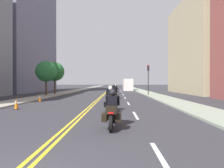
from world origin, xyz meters
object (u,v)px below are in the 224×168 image
at_px(traffic_cone_1, 40,98).
at_px(parked_truck, 128,85).
at_px(traffic_light_near, 148,74).
at_px(street_tree_0, 55,72).
at_px(motorcycle_2, 110,96).
at_px(motorcycle_5, 115,90).
at_px(traffic_cone_0, 16,104).
at_px(street_tree_1, 46,71).
at_px(motorcycle_0, 112,112).
at_px(motorcycle_4, 113,92).
at_px(motorcycle_7, 115,89).
at_px(motorcycle_3, 114,93).
at_px(motorcycle_6, 115,89).
at_px(motorcycle_1, 110,101).

xyz_separation_m(traffic_cone_1, parked_truck, (10.37, 26.80, 0.91)).
distance_m(traffic_light_near, street_tree_0, 14.46).
relative_size(motorcycle_2, parked_truck, 0.34).
height_order(motorcycle_2, street_tree_0, street_tree_0).
xyz_separation_m(motorcycle_2, motorcycle_5, (0.44, 13.01, -0.03)).
xyz_separation_m(traffic_cone_0, parked_truck, (9.85, 31.92, 0.87)).
height_order(traffic_light_near, street_tree_1, street_tree_1).
distance_m(motorcycle_0, motorcycle_4, 18.01).
bearing_deg(motorcycle_0, motorcycle_5, 92.99).
relative_size(motorcycle_7, street_tree_0, 0.42).
height_order(motorcycle_3, street_tree_1, street_tree_1).
bearing_deg(motorcycle_7, parked_truck, 61.60).
xyz_separation_m(motorcycle_0, traffic_cone_1, (-7.39, 10.22, -0.29)).
xyz_separation_m(motorcycle_4, motorcycle_5, (0.36, 4.01, 0.01)).
bearing_deg(motorcycle_3, motorcycle_7, 92.59).
relative_size(motorcycle_0, motorcycle_3, 1.03).
relative_size(motorcycle_0, motorcycle_7, 1.04).
xyz_separation_m(motorcycle_7, traffic_light_near, (4.76, -12.31, 2.41)).
relative_size(motorcycle_3, traffic_cone_1, 2.94).
relative_size(motorcycle_3, parked_truck, 0.33).
bearing_deg(motorcycle_3, street_tree_0, 145.23).
bearing_deg(traffic_light_near, motorcycle_6, 120.67).
relative_size(motorcycle_3, street_tree_1, 0.44).
distance_m(motorcycle_3, motorcycle_5, 8.48).
distance_m(motorcycle_1, traffic_cone_0, 6.71).
distance_m(motorcycle_2, motorcycle_4, 8.99).
bearing_deg(traffic_cone_1, motorcycle_0, -54.12).
distance_m(motorcycle_5, street_tree_0, 10.08).
height_order(traffic_cone_1, street_tree_0, street_tree_0).
bearing_deg(street_tree_1, traffic_cone_1, -73.11).
bearing_deg(motorcycle_4, motorcycle_6, 89.44).
relative_size(motorcycle_6, traffic_cone_0, 2.74).
relative_size(motorcycle_6, street_tree_1, 0.45).
xyz_separation_m(motorcycle_4, traffic_cone_0, (-6.56, -12.92, -0.24)).
relative_size(motorcycle_0, street_tree_1, 0.45).
relative_size(motorcycle_0, street_tree_0, 0.44).
bearing_deg(motorcycle_1, traffic_cone_0, 173.31).
xyz_separation_m(motorcycle_7, traffic_cone_0, (-6.89, -25.86, -0.26)).
bearing_deg(traffic_cone_1, motorcycle_5, 57.77).
xyz_separation_m(motorcycle_5, parked_truck, (2.93, 14.99, 0.63)).
bearing_deg(motorcycle_0, motorcycle_2, 95.58).
relative_size(motorcycle_5, street_tree_0, 0.42).
relative_size(motorcycle_1, traffic_light_near, 0.51).
bearing_deg(motorcycle_6, motorcycle_4, -90.64).
height_order(motorcycle_7, street_tree_0, street_tree_0).
bearing_deg(street_tree_0, motorcycle_6, 33.14).
bearing_deg(motorcycle_7, motorcycle_5, -92.21).
bearing_deg(traffic_cone_1, traffic_cone_0, -84.25).
bearing_deg(motorcycle_6, motorcycle_7, 88.01).
xyz_separation_m(motorcycle_1, traffic_cone_1, (-7.17, 5.96, -0.30)).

